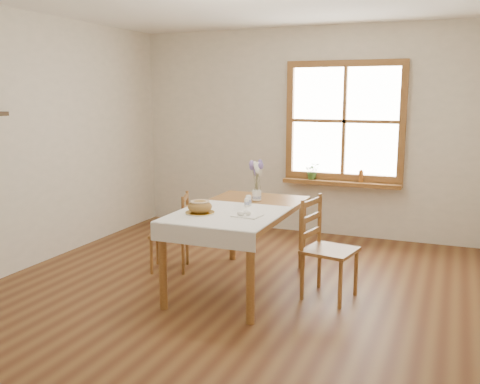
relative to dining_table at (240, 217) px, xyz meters
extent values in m
plane|color=brown|center=(0.00, -0.30, -0.66)|extent=(5.00, 5.00, 0.00)
cube|color=beige|center=(0.00, 2.20, 0.64)|extent=(4.50, 0.10, 2.60)
cube|color=beige|center=(-2.25, -0.30, 0.64)|extent=(0.10, 5.00, 2.60)
cube|color=olive|center=(0.50, 2.16, 1.48)|extent=(1.46, 0.08, 0.08)
cube|color=olive|center=(0.50, 2.16, 0.10)|extent=(1.46, 0.08, 0.08)
cube|color=olive|center=(-0.19, 2.16, 0.79)|extent=(0.08, 0.08, 1.30)
cube|color=olive|center=(1.19, 2.16, 0.79)|extent=(0.08, 0.08, 1.30)
cube|color=olive|center=(0.50, 2.16, 0.79)|extent=(0.04, 0.06, 1.30)
cube|color=olive|center=(0.50, 2.16, 0.79)|extent=(1.30, 0.06, 0.04)
cube|color=white|center=(0.50, 2.19, 0.79)|extent=(1.30, 0.01, 1.30)
cube|color=olive|center=(0.50, 2.10, 0.03)|extent=(1.46, 0.20, 0.05)
cube|color=olive|center=(0.00, 0.00, 0.06)|extent=(0.90, 1.60, 0.05)
cylinder|color=olive|center=(-0.39, -0.74, -0.31)|extent=(0.07, 0.07, 0.70)
cylinder|color=olive|center=(0.39, -0.74, -0.31)|extent=(0.07, 0.07, 0.70)
cylinder|color=olive|center=(-0.39, 0.74, -0.31)|extent=(0.07, 0.07, 0.70)
cylinder|color=olive|center=(0.39, 0.74, -0.31)|extent=(0.07, 0.07, 0.70)
cube|color=white|center=(0.00, -0.30, 0.09)|extent=(0.91, 0.99, 0.01)
cylinder|color=white|center=(-0.22, -0.38, 0.10)|extent=(0.28, 0.28, 0.01)
ellipsoid|color=#AA7C3C|center=(-0.22, -0.38, 0.17)|extent=(0.21, 0.21, 0.12)
cube|color=white|center=(0.20, -0.32, 0.10)|extent=(0.25, 0.21, 0.01)
cylinder|color=white|center=(0.05, 0.03, 0.14)|extent=(0.05, 0.05, 0.09)
cylinder|color=white|center=(0.05, 0.08, 0.15)|extent=(0.06, 0.06, 0.10)
cylinder|color=white|center=(0.02, 0.37, 0.13)|extent=(0.11, 0.11, 0.10)
imported|color=#3A6A2A|center=(0.13, 2.10, 0.13)|extent=(0.24, 0.25, 0.16)
cylinder|color=#97531B|center=(0.74, 2.10, 0.13)|extent=(0.07, 0.07, 0.16)
camera|label=1|loc=(1.81, -4.43, 1.12)|focal=40.00mm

